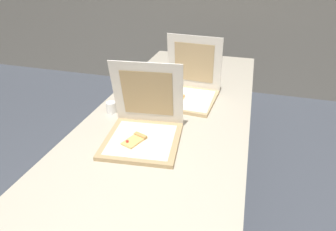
{
  "coord_description": "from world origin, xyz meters",
  "views": [
    {
      "loc": [
        0.41,
        -0.87,
        1.62
      ],
      "look_at": [
        0.02,
        0.5,
        0.82
      ],
      "focal_mm": 30.11,
      "sensor_mm": 36.0,
      "label": 1
    }
  ],
  "objects_px": {
    "pizza_box_front": "(143,130)",
    "cup_white_far": "(155,78)",
    "cup_white_near_center": "(111,107)",
    "pizza_box_middle": "(188,91)",
    "table": "(173,115)",
    "cup_white_mid": "(138,93)"
  },
  "relations": [
    {
      "from": "pizza_box_front",
      "to": "cup_white_far",
      "type": "height_order",
      "value": "pizza_box_front"
    },
    {
      "from": "cup_white_near_center",
      "to": "pizza_box_front",
      "type": "bearing_deg",
      "value": -36.68
    },
    {
      "from": "pizza_box_front",
      "to": "pizza_box_middle",
      "type": "bearing_deg",
      "value": 71.54
    },
    {
      "from": "table",
      "to": "cup_white_mid",
      "type": "distance_m",
      "value": 0.31
    },
    {
      "from": "pizza_box_middle",
      "to": "cup_white_near_center",
      "type": "xyz_separation_m",
      "value": [
        -0.42,
        -0.34,
        -0.02
      ]
    },
    {
      "from": "pizza_box_front",
      "to": "pizza_box_middle",
      "type": "height_order",
      "value": "pizza_box_middle"
    },
    {
      "from": "table",
      "to": "cup_white_near_center",
      "type": "relative_size",
      "value": 34.61
    },
    {
      "from": "table",
      "to": "cup_white_near_center",
      "type": "distance_m",
      "value": 0.4
    },
    {
      "from": "pizza_box_front",
      "to": "pizza_box_middle",
      "type": "xyz_separation_m",
      "value": [
        0.12,
        0.56,
        0.0
      ]
    },
    {
      "from": "cup_white_mid",
      "to": "cup_white_near_center",
      "type": "bearing_deg",
      "value": -107.46
    },
    {
      "from": "pizza_box_middle",
      "to": "cup_white_far",
      "type": "relative_size",
      "value": 5.84
    },
    {
      "from": "table",
      "to": "pizza_box_front",
      "type": "bearing_deg",
      "value": -100.09
    },
    {
      "from": "cup_white_near_center",
      "to": "pizza_box_middle",
      "type": "bearing_deg",
      "value": 39.01
    },
    {
      "from": "cup_white_mid",
      "to": "cup_white_near_center",
      "type": "distance_m",
      "value": 0.27
    },
    {
      "from": "table",
      "to": "pizza_box_front",
      "type": "xyz_separation_m",
      "value": [
        -0.07,
        -0.37,
        0.1
      ]
    },
    {
      "from": "pizza_box_front",
      "to": "cup_white_near_center",
      "type": "bearing_deg",
      "value": 136.65
    },
    {
      "from": "cup_white_far",
      "to": "pizza_box_middle",
      "type": "bearing_deg",
      "value": -33.63
    },
    {
      "from": "cup_white_near_center",
      "to": "cup_white_far",
      "type": "bearing_deg",
      "value": 78.65
    },
    {
      "from": "pizza_box_front",
      "to": "cup_white_far",
      "type": "distance_m",
      "value": 0.79
    },
    {
      "from": "table",
      "to": "cup_white_far",
      "type": "height_order",
      "value": "cup_white_far"
    },
    {
      "from": "table",
      "to": "cup_white_near_center",
      "type": "bearing_deg",
      "value": -158.34
    },
    {
      "from": "pizza_box_front",
      "to": "pizza_box_middle",
      "type": "relative_size",
      "value": 1.04
    }
  ]
}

